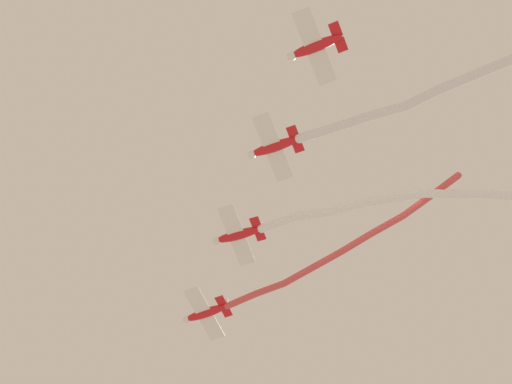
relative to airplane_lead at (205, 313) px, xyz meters
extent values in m
ellipsoid|color=red|center=(0.00, 0.11, -0.01)|extent=(0.97, 4.43, 0.90)
sphere|color=white|center=(-0.03, -2.00, -0.01)|extent=(0.78, 0.78, 0.77)
ellipsoid|color=black|center=(-0.01, -0.44, 0.33)|extent=(0.62, 1.11, 0.48)
cube|color=white|center=(0.00, -0.04, -0.13)|extent=(6.45, 1.60, 0.12)
cube|color=red|center=(0.03, 1.97, 0.07)|extent=(2.52, 0.88, 0.10)
cube|color=white|center=(0.03, 1.88, 0.54)|extent=(0.13, 1.01, 1.25)
cylinder|color=#DB4C4C|center=(0.20, 3.83, -0.05)|extent=(0.99, 3.10, 0.69)
cylinder|color=#DB4C4C|center=(0.45, 6.83, -0.06)|extent=(0.91, 3.00, 0.77)
cylinder|color=#DB4C4C|center=(0.80, 9.92, 0.08)|extent=(1.38, 3.33, 1.16)
cylinder|color=#DB4C4C|center=(1.20, 12.94, 0.53)|extent=(1.10, 2.98, 1.41)
cylinder|color=#DB4C4C|center=(1.65, 15.88, 1.00)|extent=(1.45, 3.18, 1.18)
cylinder|color=#DB4C4C|center=(2.23, 19.05, 1.35)|extent=(1.40, 3.42, 1.22)
cylinder|color=#DB4C4C|center=(2.99, 22.22, 1.65)|extent=(1.72, 3.23, 0.99)
cylinder|color=#DB4C4C|center=(3.91, 25.11, 1.98)|extent=(1.65, 2.95, 1.25)
sphere|color=#DB4C4C|center=(0.03, 2.32, -0.06)|extent=(0.63, 0.63, 0.63)
sphere|color=#DB4C4C|center=(0.36, 5.35, -0.04)|extent=(0.63, 0.63, 0.63)
sphere|color=#DB4C4C|center=(0.53, 8.31, -0.07)|extent=(0.63, 0.63, 0.63)
sphere|color=#DB4C4C|center=(1.07, 11.52, 0.24)|extent=(0.63, 0.63, 0.63)
sphere|color=#DB4C4C|center=(1.34, 14.36, 0.83)|extent=(0.63, 0.63, 0.63)
sphere|color=#DB4C4C|center=(1.96, 17.40, 1.17)|extent=(0.63, 0.63, 0.63)
sphere|color=#DB4C4C|center=(2.50, 20.70, 1.53)|extent=(0.63, 0.63, 0.63)
sphere|color=#DB4C4C|center=(3.49, 23.73, 1.77)|extent=(0.63, 0.63, 0.63)
sphere|color=#DB4C4C|center=(4.32, 26.48, 2.20)|extent=(0.63, 0.63, 0.63)
ellipsoid|color=red|center=(6.91, 6.29, 0.24)|extent=(1.19, 4.47, 0.90)
sphere|color=white|center=(7.05, 4.19, 0.24)|extent=(0.82, 0.82, 0.77)
ellipsoid|color=black|center=(6.95, 5.74, 0.58)|extent=(0.67, 1.14, 0.48)
cube|color=white|center=(6.92, 6.14, 0.12)|extent=(6.52, 1.92, 0.12)
cube|color=red|center=(6.79, 8.14, 0.32)|extent=(2.56, 1.00, 0.10)
cube|color=white|center=(6.80, 8.06, 0.79)|extent=(0.19, 1.01, 1.25)
cylinder|color=white|center=(6.72, 10.09, 0.32)|extent=(1.11, 3.25, 1.27)
cylinder|color=white|center=(6.29, 13.29, 0.53)|extent=(1.66, 3.41, 1.08)
cylinder|color=white|center=(5.78, 16.46, 0.68)|extent=(1.34, 3.19, 1.22)
cylinder|color=white|center=(5.28, 19.30, 0.89)|extent=(1.70, 2.79, 1.27)
cylinder|color=white|center=(4.59, 21.85, 1.13)|extent=(1.62, 2.74, 1.19)
cylinder|color=white|center=(3.64, 24.49, 1.28)|extent=(2.01, 3.06, 0.93)
cylinder|color=white|center=(2.47, 27.19, 1.39)|extent=(1.92, 2.97, 1.00)
cylinder|color=white|center=(1.16, 29.75, 1.66)|extent=(2.37, 2.88, 1.35)
sphere|color=white|center=(6.77, 8.50, 0.19)|extent=(0.79, 0.79, 0.79)
sphere|color=white|center=(6.67, 11.68, 0.45)|extent=(0.79, 0.79, 0.79)
sphere|color=white|center=(5.92, 14.91, 0.60)|extent=(0.79, 0.79, 0.79)
sphere|color=white|center=(5.64, 18.02, 0.75)|extent=(0.79, 0.79, 0.79)
sphere|color=white|center=(4.92, 20.59, 1.02)|extent=(0.79, 0.79, 0.79)
sphere|color=white|center=(4.26, 23.12, 1.23)|extent=(0.79, 0.79, 0.79)
sphere|color=white|center=(3.03, 25.85, 1.32)|extent=(0.79, 0.79, 0.79)
sphere|color=white|center=(1.92, 28.52, 1.45)|extent=(0.79, 0.79, 0.79)
ellipsoid|color=red|center=(13.82, 12.47, 0.49)|extent=(0.99, 4.44, 0.90)
sphere|color=white|center=(13.86, 10.36, 0.49)|extent=(0.78, 0.78, 0.77)
ellipsoid|color=black|center=(13.83, 11.92, 0.83)|extent=(0.63, 1.12, 0.48)
cube|color=white|center=(13.82, 12.32, 0.37)|extent=(6.46, 1.64, 0.12)
cube|color=red|center=(13.78, 14.33, 0.57)|extent=(2.53, 0.90, 0.10)
cube|color=white|center=(13.79, 14.24, 1.04)|extent=(0.14, 1.01, 1.25)
cylinder|color=white|center=(13.66, 16.07, 0.55)|extent=(1.39, 2.87, 1.38)
cylinder|color=white|center=(13.44, 19.06, 0.77)|extent=(1.36, 3.29, 1.39)
cylinder|color=white|center=(13.24, 22.27, 0.82)|extent=(1.33, 3.26, 1.26)
cylinder|color=white|center=(13.32, 25.22, 0.79)|extent=(1.29, 2.80, 1.00)
cylinder|color=white|center=(13.52, 27.92, 0.94)|extent=(1.05, 2.79, 1.23)
cylinder|color=white|center=(13.62, 30.83, 1.09)|extent=(1.26, 3.15, 1.20)
sphere|color=white|center=(13.78, 14.68, 0.44)|extent=(0.82, 0.82, 0.82)
sphere|color=white|center=(13.54, 17.46, 0.66)|extent=(0.82, 0.82, 0.82)
sphere|color=white|center=(13.34, 20.67, 0.89)|extent=(0.82, 0.82, 0.82)
sphere|color=white|center=(13.14, 23.87, 0.76)|extent=(0.82, 0.82, 0.82)
sphere|color=white|center=(13.49, 26.56, 0.82)|extent=(0.82, 0.82, 0.82)
sphere|color=white|center=(13.55, 29.28, 1.05)|extent=(0.82, 0.82, 0.82)
sphere|color=white|center=(13.69, 32.39, 1.13)|extent=(0.82, 0.82, 0.82)
ellipsoid|color=red|center=(20.73, 18.65, 0.74)|extent=(0.97, 4.43, 0.90)
sphere|color=white|center=(20.70, 16.54, 0.74)|extent=(0.78, 0.78, 0.77)
ellipsoid|color=black|center=(20.72, 18.10, 1.08)|extent=(0.62, 1.11, 0.48)
cube|color=white|center=(20.73, 18.50, 0.62)|extent=(6.45, 1.60, 0.12)
cube|color=red|center=(20.76, 20.51, 0.82)|extent=(2.52, 0.88, 0.10)
cube|color=white|center=(20.76, 20.42, 1.29)|extent=(0.14, 1.01, 1.25)
camera|label=1|loc=(38.73, 20.62, -55.17)|focal=50.66mm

